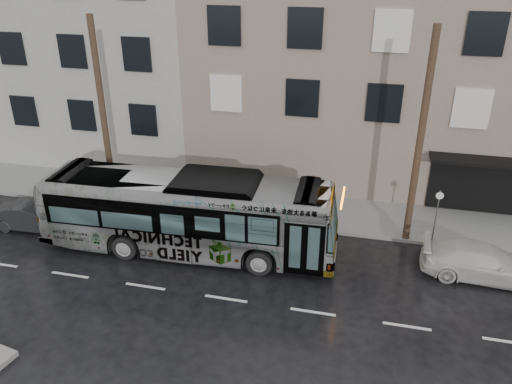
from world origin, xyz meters
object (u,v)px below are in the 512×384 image
at_px(bus, 188,213).
at_px(dark_sedan, 34,216).
at_px(white_sedan, 483,262).
at_px(utility_pole_front, 420,141).
at_px(sign_post, 436,216).
at_px(utility_pole_rear, 103,117).

bearing_deg(bus, dark_sedan, 87.91).
bearing_deg(dark_sedan, white_sedan, -91.40).
relative_size(utility_pole_front, sign_post, 3.75).
height_order(utility_pole_rear, bus, utility_pole_rear).
bearing_deg(sign_post, white_sedan, -51.70).
bearing_deg(white_sedan, bus, 95.62).
height_order(sign_post, bus, bus).
xyz_separation_m(utility_pole_front, sign_post, (1.10, 0.00, -3.30)).
distance_m(utility_pole_front, bus, 9.86).
bearing_deg(utility_pole_front, sign_post, 0.00).
bearing_deg(sign_post, utility_pole_front, 180.00).
relative_size(utility_pole_rear, bus, 0.73).
distance_m(utility_pole_front, sign_post, 3.48).
distance_m(utility_pole_front, white_sedan, 5.29).
bearing_deg(utility_pole_rear, utility_pole_front, 0.00).
height_order(sign_post, white_sedan, sign_post).
distance_m(bus, dark_sedan, 7.57).
distance_m(bus, white_sedan, 11.81).
relative_size(utility_pole_front, white_sedan, 1.95).
distance_m(utility_pole_rear, white_sedan, 17.36).
relative_size(utility_pole_front, bus, 0.73).
distance_m(white_sedan, dark_sedan, 19.25).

